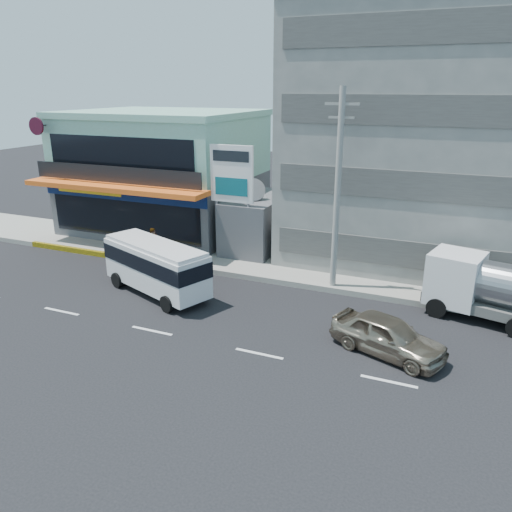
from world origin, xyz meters
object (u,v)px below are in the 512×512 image
(minibus, at_px, (156,264))
(motorcycle_rider, at_px, (155,257))
(concrete_building, at_px, (440,141))
(billboard, at_px, (232,181))
(sedan, at_px, (388,336))
(tanker_truck, at_px, (507,292))
(shop_building, at_px, (165,175))
(satellite_dish, at_px, (253,199))
(utility_pole_near, at_px, (337,192))

(minibus, distance_m, motorcycle_rider, 3.44)
(concrete_building, distance_m, billboard, 12.17)
(sedan, relative_size, tanker_truck, 0.61)
(concrete_building, relative_size, motorcycle_rider, 6.38)
(concrete_building, relative_size, tanker_truck, 2.12)
(billboard, relative_size, minibus, 1.04)
(tanker_truck, bearing_deg, concrete_building, 114.79)
(shop_building, distance_m, motorcycle_rider, 9.17)
(satellite_dish, relative_size, sedan, 0.33)
(concrete_building, relative_size, utility_pole_near, 1.60)
(motorcycle_rider, bearing_deg, billboard, 39.44)
(satellite_dish, distance_m, motorcycle_rider, 6.74)
(minibus, bearing_deg, concrete_building, 43.44)
(utility_pole_near, bearing_deg, sedan, -56.40)
(minibus, bearing_deg, motorcycle_rider, 125.21)
(billboard, distance_m, motorcycle_rider, 6.11)
(satellite_dish, bearing_deg, tanker_truck, -17.67)
(utility_pole_near, distance_m, sedan, 7.83)
(sedan, bearing_deg, concrete_building, 18.65)
(concrete_building, relative_size, sedan, 3.51)
(minibus, bearing_deg, satellite_dish, 74.46)
(tanker_truck, bearing_deg, sedan, -133.17)
(concrete_building, distance_m, satellite_dish, 11.30)
(concrete_building, height_order, utility_pole_near, concrete_building)
(utility_pole_near, bearing_deg, satellite_dish, 149.04)
(shop_building, xyz_separation_m, utility_pole_near, (14.00, -6.55, 1.15))
(sedan, xyz_separation_m, tanker_truck, (4.30, 4.58, 0.76))
(shop_building, distance_m, utility_pole_near, 15.50)
(minibus, height_order, tanker_truck, tanker_truck)
(minibus, distance_m, tanker_truck, 16.23)
(billboard, height_order, motorcycle_rider, billboard)
(billboard, height_order, sedan, billboard)
(billboard, bearing_deg, concrete_building, 28.92)
(satellite_dish, bearing_deg, sedan, -43.20)
(satellite_dish, bearing_deg, concrete_building, 21.80)
(satellite_dish, xyz_separation_m, motorcycle_rider, (-4.00, -4.68, -2.75))
(tanker_truck, bearing_deg, shop_building, 161.39)
(utility_pole_near, bearing_deg, shop_building, 154.94)
(shop_building, relative_size, satellite_dish, 8.27)
(billboard, xyz_separation_m, minibus, (-1.56, -5.62, -3.34))
(concrete_building, distance_m, minibus, 17.47)
(satellite_dish, distance_m, minibus, 7.96)
(billboard, xyz_separation_m, motorcycle_rider, (-3.50, -2.88, -4.10))
(billboard, bearing_deg, minibus, -105.54)
(shop_building, distance_m, tanker_truck, 23.23)
(utility_pole_near, relative_size, motorcycle_rider, 3.99)
(shop_building, xyz_separation_m, motorcycle_rider, (4.00, -7.62, -3.17))
(minibus, bearing_deg, tanker_truck, 10.64)
(shop_building, height_order, tanker_truck, shop_building)
(concrete_building, xyz_separation_m, utility_pole_near, (-4.00, -7.60, -1.85))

